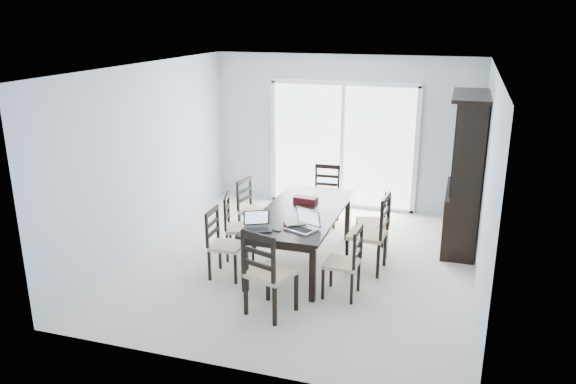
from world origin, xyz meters
The scene contains 24 objects.
floor centered at (0.00, 0.00, 0.00)m, with size 5.00×5.00×0.00m, color beige.
ceiling centered at (0.00, 0.00, 2.60)m, with size 5.00×5.00×0.00m, color white.
back_wall centered at (0.00, 2.50, 1.30)m, with size 4.50×0.02×2.60m, color #ADBFCE.
wall_left centered at (-2.25, 0.00, 1.30)m, with size 0.02×5.00×2.60m, color #ADBFCE.
wall_right centered at (2.25, 0.00, 1.30)m, with size 0.02×5.00×2.60m, color #ADBFCE.
balcony centered at (0.00, 3.50, -0.05)m, with size 4.50×2.00×0.10m, color gray.
railing centered at (0.00, 4.50, 0.55)m, with size 4.50×0.06×1.10m, color #99999E.
dining_table centered at (0.00, 0.00, 0.67)m, with size 1.00×2.20×0.75m.
china_hutch centered at (2.02, 1.25, 1.07)m, with size 0.50×1.38×2.20m.
sliding_door centered at (0.00, 2.48, 1.09)m, with size 2.52×0.05×2.18m.
chair_left_near centered at (-0.88, -0.69, 0.55)m, with size 0.41×0.40×1.03m.
chair_left_mid centered at (-0.93, -0.08, 0.55)m, with size 0.49×0.48×1.03m.
chair_left_far centered at (-1.00, 0.68, 0.54)m, with size 0.46×0.46×1.03m.
chair_right_near centered at (0.79, -0.76, 0.54)m, with size 0.41×0.40×1.02m.
chair_right_mid centered at (0.97, 0.04, 0.64)m, with size 0.50×0.48×1.21m.
chair_right_far centered at (0.93, 0.64, 0.58)m, with size 0.52×0.51×1.09m.
chair_end_near centered at (0.01, -1.49, 0.63)m, with size 0.57×0.58×1.19m.
chair_end_far centered at (-0.06, 1.62, 0.57)m, with size 0.43×0.44×1.08m.
laptop_dark centered at (-0.31, -0.85, 0.80)m, with size 0.38×0.34×0.22m.
laptop_silver centered at (0.19, -0.69, 0.81)m, with size 0.42×0.36×0.24m.
book_stack centered at (0.07, -0.55, 0.77)m, with size 0.34×0.32×0.05m.
cell_phone centered at (-0.09, -0.80, 0.76)m, with size 0.10×0.05×0.01m, color black.
game_box centered at (-0.04, 0.33, 0.79)m, with size 0.31×0.16×0.08m, color #440D14.
hot_tub centered at (-0.54, 3.38, 0.50)m, with size 1.97×1.77×1.01m.
Camera 1 is at (1.91, -6.71, 3.21)m, focal length 35.00 mm.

